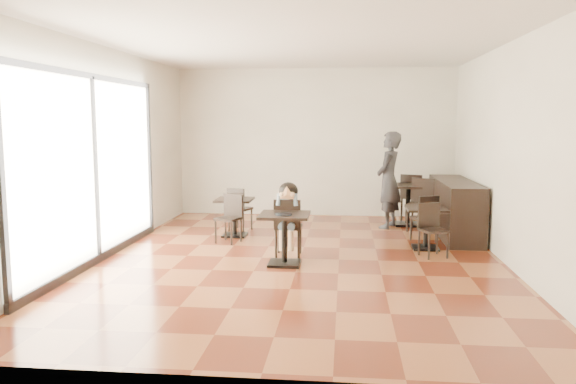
# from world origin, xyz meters

# --- Properties ---
(floor) EXTENTS (6.00, 8.00, 0.01)m
(floor) POSITION_xyz_m (0.00, 0.00, 0.00)
(floor) COLOR brown
(floor) RESTS_ON ground
(ceiling) EXTENTS (6.00, 8.00, 0.01)m
(ceiling) POSITION_xyz_m (0.00, 0.00, 3.20)
(ceiling) COLOR silver
(ceiling) RESTS_ON floor
(wall_back) EXTENTS (6.00, 0.01, 3.20)m
(wall_back) POSITION_xyz_m (0.00, 4.00, 1.60)
(wall_back) COLOR silver
(wall_back) RESTS_ON floor
(wall_front) EXTENTS (6.00, 0.01, 3.20)m
(wall_front) POSITION_xyz_m (0.00, -4.00, 1.60)
(wall_front) COLOR silver
(wall_front) RESTS_ON floor
(wall_left) EXTENTS (0.01, 8.00, 3.20)m
(wall_left) POSITION_xyz_m (-3.00, 0.00, 1.60)
(wall_left) COLOR silver
(wall_left) RESTS_ON floor
(wall_right) EXTENTS (0.01, 8.00, 3.20)m
(wall_right) POSITION_xyz_m (3.00, 0.00, 1.60)
(wall_right) COLOR silver
(wall_right) RESTS_ON floor
(storefront_window) EXTENTS (0.04, 4.50, 2.60)m
(storefront_window) POSITION_xyz_m (-2.97, -0.50, 1.40)
(storefront_window) COLOR white
(storefront_window) RESTS_ON floor
(child_table) EXTENTS (0.71, 0.71, 0.75)m
(child_table) POSITION_xyz_m (-0.20, -0.38, 0.37)
(child_table) COLOR black
(child_table) RESTS_ON floor
(child_chair) EXTENTS (0.40, 0.40, 0.90)m
(child_chair) POSITION_xyz_m (-0.20, 0.17, 0.45)
(child_chair) COLOR black
(child_chair) RESTS_ON floor
(child) EXTENTS (0.40, 0.57, 1.13)m
(child) POSITION_xyz_m (-0.20, 0.17, 0.57)
(child) COLOR gray
(child) RESTS_ON child_chair
(plate) EXTENTS (0.25, 0.25, 0.02)m
(plate) POSITION_xyz_m (-0.20, -0.48, 0.76)
(plate) COLOR black
(plate) RESTS_ON child_table
(pizza_slice) EXTENTS (0.26, 0.20, 0.06)m
(pizza_slice) POSITION_xyz_m (-0.20, -0.02, 0.98)
(pizza_slice) COLOR #D7BB72
(pizza_slice) RESTS_ON child
(adult_patron) EXTENTS (0.66, 0.80, 1.87)m
(adult_patron) POSITION_xyz_m (1.50, 2.65, 0.93)
(adult_patron) COLOR #343438
(adult_patron) RESTS_ON floor
(cafe_table_mid) EXTENTS (0.82, 0.82, 0.68)m
(cafe_table_mid) POSITION_xyz_m (1.98, 0.87, 0.34)
(cafe_table_mid) COLOR black
(cafe_table_mid) RESTS_ON floor
(cafe_table_left) EXTENTS (0.83, 0.83, 0.68)m
(cafe_table_left) POSITION_xyz_m (-1.31, 1.56, 0.34)
(cafe_table_left) COLOR black
(cafe_table_left) RESTS_ON floor
(cafe_table_back) EXTENTS (1.00, 1.00, 0.82)m
(cafe_table_back) POSITION_xyz_m (1.91, 2.95, 0.41)
(cafe_table_back) COLOR black
(cafe_table_back) RESTS_ON floor
(chair_mid_a) EXTENTS (0.47, 0.47, 0.81)m
(chair_mid_a) POSITION_xyz_m (2.02, 1.42, 0.41)
(chair_mid_a) COLOR black
(chair_mid_a) RESTS_ON floor
(chair_mid_b) EXTENTS (0.47, 0.47, 0.81)m
(chair_mid_b) POSITION_xyz_m (2.02, 0.32, 0.41)
(chair_mid_b) COLOR black
(chair_mid_b) RESTS_ON floor
(chair_left_a) EXTENTS (0.47, 0.47, 0.82)m
(chair_left_a) POSITION_xyz_m (-1.31, 2.11, 0.41)
(chair_left_a) COLOR black
(chair_left_a) RESTS_ON floor
(chair_left_b) EXTENTS (0.47, 0.47, 0.82)m
(chair_left_b) POSITION_xyz_m (-1.31, 1.01, 0.41)
(chair_left_b) COLOR black
(chair_left_b) RESTS_ON floor
(chair_back_a) EXTENTS (0.57, 0.57, 0.98)m
(chair_back_a) POSITION_xyz_m (2.08, 3.50, 0.49)
(chair_back_a) COLOR black
(chair_back_a) RESTS_ON floor
(chair_back_b) EXTENTS (0.57, 0.57, 0.98)m
(chair_back_b) POSITION_xyz_m (2.08, 2.40, 0.49)
(chair_back_b) COLOR black
(chair_back_b) RESTS_ON floor
(service_counter) EXTENTS (0.60, 2.40, 1.00)m
(service_counter) POSITION_xyz_m (2.65, 2.00, 0.50)
(service_counter) COLOR black
(service_counter) RESTS_ON floor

